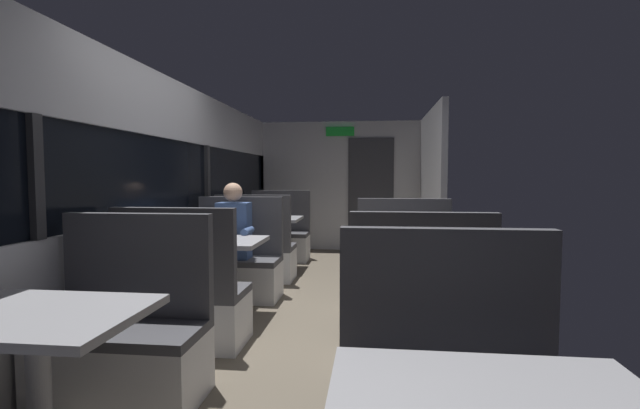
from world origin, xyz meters
The scene contains 16 objects.
ground_plane centered at (0.00, 0.00, -0.01)m, with size 3.30×9.20×0.02m, color #665B4C.
carriage_window_panel_left centered at (-1.45, 0.00, 1.11)m, with size 0.09×8.48×2.30m.
carriage_end_bulkhead centered at (0.06, 4.19, 1.14)m, with size 2.90×0.11×2.30m.
carriage_aisle_panel_right centered at (1.45, 3.00, 1.15)m, with size 0.08×2.40×2.30m, color #B2B2B7.
dining_table_near_window centered at (-0.89, -2.09, 0.64)m, with size 0.90×0.70×0.74m.
bench_near_window_facing_entry centered at (-0.89, -1.39, 0.33)m, with size 0.95×0.50×1.10m.
dining_table_mid_window centered at (-0.89, 0.15, 0.64)m, with size 0.90×0.70×0.74m.
bench_mid_window_facing_end centered at (-0.89, -0.55, 0.33)m, with size 0.95×0.50×1.10m.
bench_mid_window_facing_entry centered at (-0.89, 0.85, 0.33)m, with size 0.95×0.50×1.10m.
dining_table_far_window centered at (-0.89, 2.38, 0.64)m, with size 0.90×0.70×0.74m.
bench_far_window_facing_end centered at (-0.89, 1.68, 0.33)m, with size 0.95×0.50×1.10m.
bench_far_window_facing_entry centered at (-0.89, 3.08, 0.33)m, with size 0.95×0.50×1.10m.
dining_table_rear_aisle centered at (0.89, -0.05, 0.64)m, with size 0.90×0.70×0.74m.
bench_rear_aisle_facing_end centered at (0.89, -0.75, 0.33)m, with size 0.95×0.50×1.10m.
bench_rear_aisle_facing_entry centered at (0.89, 0.65, 0.33)m, with size 0.95×0.50×1.10m.
seated_passenger centered at (-0.89, 0.77, 0.54)m, with size 0.47×0.55×1.26m.
Camera 1 is at (0.56, -3.86, 1.33)m, focal length 25.16 mm.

